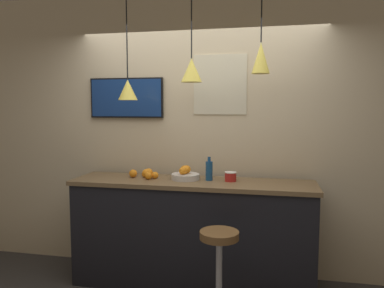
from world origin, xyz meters
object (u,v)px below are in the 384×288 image
at_px(spread_jar, 231,177).
at_px(juice_bottle, 209,170).
at_px(mounted_tv, 126,98).
at_px(bar_stool, 219,265).
at_px(fruit_bowl, 185,175).

bearing_deg(spread_jar, juice_bottle, -180.00).
relative_size(juice_bottle, mounted_tv, 0.28).
xyz_separation_m(juice_bottle, spread_jar, (0.20, 0.00, -0.05)).
height_order(bar_stool, mounted_tv, mounted_tv).
bearing_deg(bar_stool, fruit_bowl, 122.80).
xyz_separation_m(juice_bottle, mounted_tv, (-0.94, 0.29, 0.70)).
relative_size(bar_stool, mounted_tv, 0.95).
height_order(bar_stool, juice_bottle, juice_bottle).
distance_m(fruit_bowl, mounted_tv, 1.06).
height_order(fruit_bowl, juice_bottle, juice_bottle).
relative_size(fruit_bowl, mounted_tv, 0.34).
relative_size(fruit_bowl, spread_jar, 2.47).
xyz_separation_m(fruit_bowl, spread_jar, (0.44, -0.00, -0.00)).
bearing_deg(juice_bottle, mounted_tv, 162.95).
relative_size(juice_bottle, spread_jar, 2.06).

